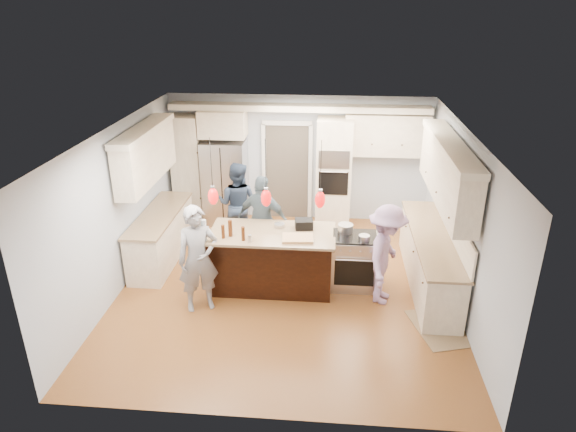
% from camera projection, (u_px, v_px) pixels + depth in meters
% --- Properties ---
extents(ground_plane, '(6.00, 6.00, 0.00)m').
position_uv_depth(ground_plane, '(286.00, 286.00, 8.77)').
color(ground_plane, '#9C622A').
rests_on(ground_plane, ground).
extents(room_shell, '(5.54, 6.04, 2.72)m').
position_uv_depth(room_shell, '(286.00, 186.00, 8.04)').
color(room_shell, '#B2BCC6').
rests_on(room_shell, ground).
extents(refrigerator, '(0.90, 0.70, 1.80)m').
position_uv_depth(refrigerator, '(225.00, 182.00, 10.95)').
color(refrigerator, '#B7B7BC').
rests_on(refrigerator, ground).
extents(oven_column, '(0.72, 0.69, 2.30)m').
position_uv_depth(oven_column, '(334.00, 173.00, 10.69)').
color(oven_column, '#F7E9C8').
rests_on(oven_column, ground).
extents(back_upper_cabinets, '(5.30, 0.61, 2.54)m').
position_uv_depth(back_upper_cabinets, '(263.00, 146.00, 10.69)').
color(back_upper_cabinets, '#F7E9C8').
rests_on(back_upper_cabinets, ground).
extents(right_counter_run, '(0.64, 3.10, 2.51)m').
position_uv_depth(right_counter_run, '(436.00, 228.00, 8.42)').
color(right_counter_run, '#F7E9C8').
rests_on(right_counter_run, ground).
extents(left_cabinets, '(0.64, 2.30, 2.51)m').
position_uv_depth(left_cabinets, '(156.00, 206.00, 9.28)').
color(left_cabinets, '#F7E9C8').
rests_on(left_cabinets, ground).
extents(kitchen_island, '(2.10, 1.46, 1.12)m').
position_uv_depth(kitchen_island, '(272.00, 258.00, 8.66)').
color(kitchen_island, black).
rests_on(kitchen_island, ground).
extents(island_range, '(0.82, 0.71, 0.92)m').
position_uv_depth(island_range, '(356.00, 261.00, 8.63)').
color(island_range, '#B7B7BC').
rests_on(island_range, ground).
extents(pendant_lights, '(1.75, 0.15, 1.03)m').
position_uv_depth(pendant_lights, '(266.00, 198.00, 7.60)').
color(pendant_lights, black).
rests_on(pendant_lights, ground).
extents(person_bar_end, '(0.75, 0.64, 1.73)m').
position_uv_depth(person_bar_end, '(198.00, 259.00, 7.83)').
color(person_bar_end, gray).
rests_on(person_bar_end, ground).
extents(person_far_left, '(0.90, 0.76, 1.66)m').
position_uv_depth(person_far_left, '(237.00, 204.00, 9.99)').
color(person_far_left, '#28374E').
rests_on(person_far_left, ground).
extents(person_far_right, '(1.05, 0.65, 1.67)m').
position_uv_depth(person_far_right, '(263.00, 220.00, 9.25)').
color(person_far_right, '#4B5E69').
rests_on(person_far_right, ground).
extents(person_range_side, '(0.89, 1.20, 1.65)m').
position_uv_depth(person_range_side, '(386.00, 255.00, 8.04)').
color(person_range_side, '#A583B0').
rests_on(person_range_side, ground).
extents(floor_rug, '(0.97, 1.20, 0.01)m').
position_uv_depth(floor_rug, '(440.00, 328.00, 7.64)').
color(floor_rug, olive).
rests_on(floor_rug, ground).
extents(water_bottle, '(0.08, 0.08, 0.34)m').
position_uv_depth(water_bottle, '(204.00, 230.00, 7.78)').
color(water_bottle, silver).
rests_on(water_bottle, kitchen_island).
extents(beer_bottle_a, '(0.06, 0.06, 0.22)m').
position_uv_depth(beer_bottle_a, '(223.00, 232.00, 7.87)').
color(beer_bottle_a, '#44200C').
rests_on(beer_bottle_a, kitchen_island).
extents(beer_bottle_b, '(0.07, 0.07, 0.22)m').
position_uv_depth(beer_bottle_b, '(243.00, 234.00, 7.80)').
color(beer_bottle_b, '#44200C').
rests_on(beer_bottle_b, kitchen_island).
extents(beer_bottle_c, '(0.09, 0.09, 0.26)m').
position_uv_depth(beer_bottle_c, '(230.00, 228.00, 7.93)').
color(beer_bottle_c, '#44200C').
rests_on(beer_bottle_c, kitchen_island).
extents(drink_can, '(0.07, 0.07, 0.11)m').
position_uv_depth(drink_can, '(250.00, 238.00, 7.78)').
color(drink_can, '#B7B7BC').
rests_on(drink_can, kitchen_island).
extents(cutting_board, '(0.50, 0.37, 0.04)m').
position_uv_depth(cutting_board, '(298.00, 238.00, 7.87)').
color(cutting_board, tan).
rests_on(cutting_board, kitchen_island).
extents(pot_large, '(0.25, 0.25, 0.15)m').
position_uv_depth(pot_large, '(345.00, 228.00, 8.54)').
color(pot_large, '#B7B7BC').
rests_on(pot_large, island_range).
extents(pot_small, '(0.18, 0.18, 0.09)m').
position_uv_depth(pot_small, '(364.00, 238.00, 8.28)').
color(pot_small, '#B7B7BC').
rests_on(pot_small, island_range).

